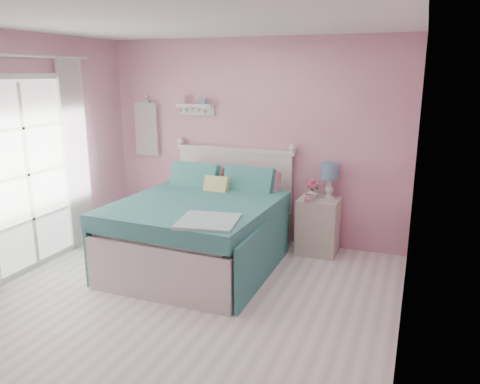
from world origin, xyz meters
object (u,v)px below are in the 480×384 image
Objects in this scene: table_lamp at (330,174)px; vase at (312,193)px; teacup at (309,198)px; nightstand at (318,226)px; bed at (202,229)px.

table_lamp is 0.31m from vase.
teacup is at bearing -91.03° from vase.
vase is at bearing -146.37° from table_lamp.
nightstand is 0.66m from table_lamp.
bed reaches higher than table_lamp.
teacup reaches higher than nightstand.
vase is 0.17m from teacup.
table_lamp is at bearing 33.63° from vase.
teacup is (-0.09, -0.17, 0.39)m from nightstand.
nightstand is 1.62× the size of table_lamp.
teacup is at bearing -122.51° from table_lamp.
table_lamp is at bearing 37.92° from bed.
nightstand is 6.25× the size of teacup.
bed is 5.01× the size of table_lamp.
bed is 1.40m from vase.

